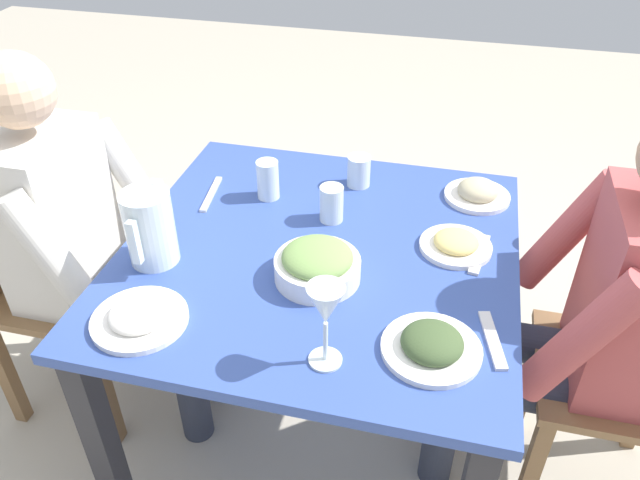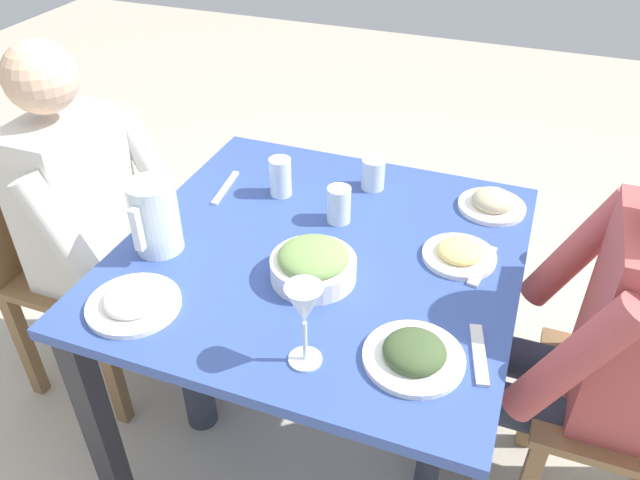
{
  "view_description": "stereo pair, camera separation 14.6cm",
  "coord_description": "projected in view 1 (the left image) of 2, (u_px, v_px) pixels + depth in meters",
  "views": [
    {
      "loc": [
        1.23,
        0.3,
        1.67
      ],
      "look_at": [
        0.03,
        0.01,
        0.78
      ],
      "focal_mm": 34.87,
      "sensor_mm": 36.0,
      "label": 1
    },
    {
      "loc": [
        1.18,
        0.44,
        1.67
      ],
      "look_at": [
        0.03,
        0.01,
        0.78
      ],
      "focal_mm": 34.87,
      "sensor_mm": 36.0,
      "label": 2
    }
  ],
  "objects": [
    {
      "name": "fork_far",
      "position": [
        492.0,
        340.0,
        1.32
      ],
      "size": [
        0.17,
        0.07,
        0.01
      ],
      "primitive_type": "cube",
      "rotation": [
        0.0,
        0.0,
        0.24
      ],
      "color": "silver",
      "rests_on": "dining_table"
    },
    {
      "name": "water_glass_far_left",
      "position": [
        333.0,
        204.0,
        1.66
      ],
      "size": [
        0.06,
        0.06,
        0.1
      ],
      "primitive_type": "cylinder",
      "color": "silver",
      "rests_on": "dining_table"
    },
    {
      "name": "chair_near",
      "position": [
        39.0,
        270.0,
        1.87
      ],
      "size": [
        0.4,
        0.4,
        0.88
      ],
      "color": "olive",
      "rests_on": "ground_plane"
    },
    {
      "name": "fork_near",
      "position": [
        479.0,
        254.0,
        1.56
      ],
      "size": [
        0.17,
        0.05,
        0.01
      ],
      "primitive_type": "cube",
      "rotation": [
        0.0,
        0.0,
        -0.15
      ],
      "color": "silver",
      "rests_on": "dining_table"
    },
    {
      "name": "salad_bowl",
      "position": [
        317.0,
        264.0,
        1.46
      ],
      "size": [
        0.21,
        0.21,
        0.09
      ],
      "color": "white",
      "rests_on": "dining_table"
    },
    {
      "name": "plate_yoghurt",
      "position": [
        139.0,
        316.0,
        1.36
      ],
      "size": [
        0.21,
        0.21,
        0.05
      ],
      "color": "white",
      "rests_on": "dining_table"
    },
    {
      "name": "water_pitcher",
      "position": [
        150.0,
        228.0,
        1.49
      ],
      "size": [
        0.16,
        0.12,
        0.19
      ],
      "color": "silver",
      "rests_on": "dining_table"
    },
    {
      "name": "diner_near",
      "position": [
        89.0,
        241.0,
        1.74
      ],
      "size": [
        0.48,
        0.53,
        1.18
      ],
      "color": "silver",
      "rests_on": "ground_plane"
    },
    {
      "name": "water_glass_near_left",
      "position": [
        359.0,
        171.0,
        1.81
      ],
      "size": [
        0.07,
        0.07,
        0.09
      ],
      "primitive_type": "cylinder",
      "color": "silver",
      "rests_on": "dining_table"
    },
    {
      "name": "plate_fries",
      "position": [
        456.0,
        244.0,
        1.58
      ],
      "size": [
        0.18,
        0.18,
        0.04
      ],
      "color": "white",
      "rests_on": "dining_table"
    },
    {
      "name": "diner_far",
      "position": [
        585.0,
        312.0,
        1.5
      ],
      "size": [
        0.48,
        0.53,
        1.18
      ],
      "color": "#B24C4C",
      "rests_on": "ground_plane"
    },
    {
      "name": "knife_near",
      "position": [
        211.0,
        194.0,
        1.79
      ],
      "size": [
        0.19,
        0.04,
        0.01
      ],
      "primitive_type": "cube",
      "rotation": [
        0.0,
        0.0,
        0.12
      ],
      "color": "silver",
      "rests_on": "dining_table"
    },
    {
      "name": "plate_dolmas",
      "position": [
        432.0,
        345.0,
        1.28
      ],
      "size": [
        0.21,
        0.21,
        0.05
      ],
      "color": "white",
      "rests_on": "dining_table"
    },
    {
      "name": "wine_glass",
      "position": [
        326.0,
        309.0,
        1.19
      ],
      "size": [
        0.08,
        0.08,
        0.2
      ],
      "color": "silver",
      "rests_on": "dining_table"
    },
    {
      "name": "dining_table",
      "position": [
        319.0,
        282.0,
        1.64
      ],
      "size": [
        0.99,
        0.99,
        0.72
      ],
      "color": "#334C99",
      "rests_on": "ground_plane"
    },
    {
      "name": "plate_beans",
      "position": [
        478.0,
        192.0,
        1.77
      ],
      "size": [
        0.19,
        0.19,
        0.06
      ],
      "color": "white",
      "rests_on": "dining_table"
    },
    {
      "name": "ground_plane",
      "position": [
        319.0,
        428.0,
        2.01
      ],
      "size": [
        8.0,
        8.0,
        0.0
      ],
      "primitive_type": "plane",
      "color": "#B7AD99"
    },
    {
      "name": "water_glass_far_right",
      "position": [
        268.0,
        180.0,
        1.75
      ],
      "size": [
        0.06,
        0.06,
        0.11
      ],
      "primitive_type": "cylinder",
      "color": "silver",
      "rests_on": "dining_table"
    }
  ]
}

